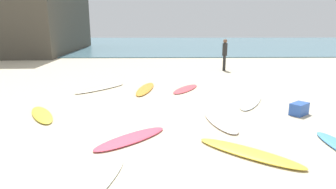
# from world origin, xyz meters

# --- Properties ---
(ground_plane) EXTENTS (120.00, 120.00, 0.00)m
(ground_plane) POSITION_xyz_m (0.00, 0.00, 0.00)
(ground_plane) COLOR beige
(ocean_water) EXTENTS (120.00, 40.00, 0.08)m
(ocean_water) POSITION_xyz_m (0.00, 38.10, 0.04)
(ocean_water) COLOR slate
(ocean_water) RESTS_ON ground_plane
(surfboard_0) EXTENTS (1.79, 1.79, 0.08)m
(surfboard_0) POSITION_xyz_m (0.05, 1.00, 0.04)
(surfboard_0) COLOR #E4425A
(surfboard_0) RESTS_ON ground_plane
(surfboard_1) EXTENTS (2.06, 1.85, 0.09)m
(surfboard_1) POSITION_xyz_m (2.53, 0.19, 0.04)
(surfboard_1) COLOR yellow
(surfboard_1) RESTS_ON ground_plane
(surfboard_2) EXTENTS (1.95, 2.25, 0.08)m
(surfboard_2) POSITION_xyz_m (-1.79, 6.44, 0.04)
(surfboard_2) COLOR silver
(surfboard_2) RESTS_ON ground_plane
(surfboard_5) EXTENTS (0.91, 2.04, 0.09)m
(surfboard_5) POSITION_xyz_m (2.34, 2.16, 0.04)
(surfboard_5) COLOR silver
(surfboard_5) RESTS_ON ground_plane
(surfboard_6) EXTENTS (1.62, 2.52, 0.07)m
(surfboard_6) POSITION_xyz_m (3.82, 4.30, 0.03)
(surfboard_6) COLOR white
(surfboard_6) RESTS_ON ground_plane
(surfboard_7) EXTENTS (0.87, 2.62, 0.08)m
(surfboard_7) POSITION_xyz_m (0.06, 6.29, 0.04)
(surfboard_7) COLOR orange
(surfboard_7) RESTS_ON ground_plane
(surfboard_8) EXTENTS (1.44, 2.04, 0.06)m
(surfboard_8) POSITION_xyz_m (1.72, 6.29, 0.03)
(surfboard_8) COLOR #E0454F
(surfboard_8) RESTS_ON ground_plane
(surfboard_9) EXTENTS (1.42, 1.92, 0.08)m
(surfboard_9) POSITION_xyz_m (-2.74, 2.85, 0.04)
(surfboard_9) COLOR yellow
(surfboard_9) RESTS_ON ground_plane
(beachgoer_near) EXTENTS (0.36, 0.36, 1.82)m
(beachgoer_near) POSITION_xyz_m (4.37, 11.42, 1.03)
(beachgoer_near) COLOR black
(beachgoer_near) RESTS_ON ground_plane
(beach_cooler) EXTENTS (0.66, 0.63, 0.35)m
(beach_cooler) POSITION_xyz_m (4.80, 2.84, 0.18)
(beach_cooler) COLOR #2D56B2
(beach_cooler) RESTS_ON ground_plane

